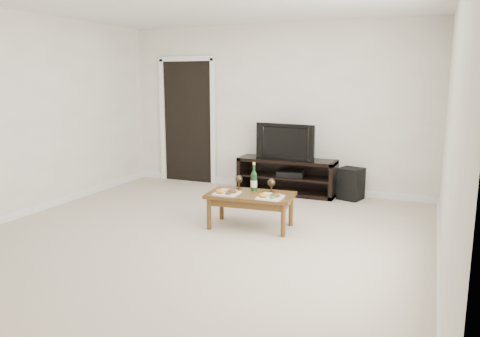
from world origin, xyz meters
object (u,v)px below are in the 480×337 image
at_px(television, 287,141).
at_px(subwoofer, 351,184).
at_px(coffee_table, 251,211).
at_px(media_console, 287,176).

xyz_separation_m(television, subwoofer, (0.98, 0.03, -0.59)).
distance_m(subwoofer, coffee_table, 2.03).
distance_m(media_console, subwoofer, 0.98).
distance_m(television, coffee_table, 1.90).
relative_size(media_console, subwoofer, 3.22).
relative_size(television, subwoofer, 2.03).
height_order(media_console, television, television).
height_order(subwoofer, coffee_table, subwoofer).
bearing_deg(coffee_table, subwoofer, 64.28).
bearing_deg(television, media_console, 0.00).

